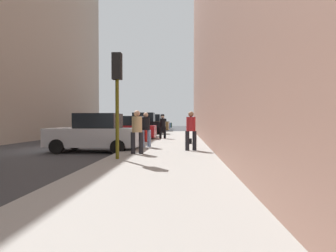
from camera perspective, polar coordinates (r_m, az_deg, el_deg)
ground_plane at (r=14.47m, az=-24.54°, el=-4.71°), size 120.00×120.00×0.00m
sidewalk at (r=12.80m, az=0.01°, el=-5.02°), size 4.00×40.00×0.15m
parked_silver_sedan at (r=12.70m, az=-15.49°, el=-1.61°), size 4.25×2.15×1.79m
parked_red_hatchback at (r=19.39m, az=-8.82°, el=-0.64°), size 4.22×2.09×1.79m
parked_black_suv at (r=26.19m, az=-5.60°, el=0.23°), size 4.61×2.08×2.25m
parked_bronze_suv at (r=33.02m, az=-3.72°, el=0.43°), size 4.66×2.19×2.25m
parked_blue_sedan at (r=39.97m, az=-2.47°, el=0.29°), size 4.20×2.06×1.79m
parked_dark_green_sedan at (r=45.69m, az=-1.72°, el=0.40°), size 4.27×2.19×1.79m
fire_hydrant at (r=16.26m, az=-4.75°, el=-2.21°), size 0.42×0.22×0.70m
traffic_light at (r=9.18m, az=-11.01°, el=9.31°), size 0.32×0.32×3.60m
pedestrian_with_fedora at (r=19.13m, az=-1.17°, el=0.21°), size 0.53×0.48×1.78m
pedestrian_in_jeans at (r=12.90m, az=-4.85°, el=-0.39°), size 0.53×0.47×1.71m
pedestrian_in_tan_coat at (r=10.38m, az=-6.77°, el=-0.77°), size 0.50×0.40×1.71m
pedestrian_in_red_jacket at (r=11.49m, az=5.01°, el=-0.58°), size 0.52×0.46×1.71m
duffel_bag at (r=15.07m, az=4.57°, el=-3.27°), size 0.32×0.44×0.28m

